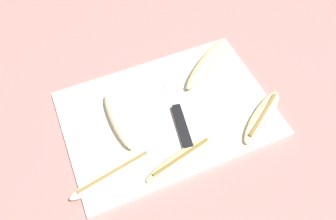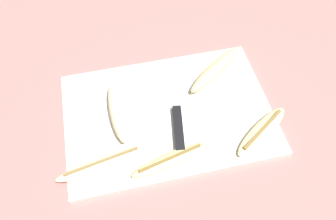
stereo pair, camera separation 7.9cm
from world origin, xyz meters
The scene contains 8 objects.
ground_plane centered at (0.00, 0.00, 0.00)m, with size 4.00×4.00×0.00m, color #B76B66.
cutting_board centered at (0.00, 0.00, 0.01)m, with size 0.50×0.34×0.01m.
knife centered at (0.02, -0.03, 0.02)m, with size 0.06×0.26×0.02m.
banana_ripe_center centered at (0.20, -0.11, 0.02)m, with size 0.17×0.13×0.02m.
banana_pale_long centered at (-0.12, 0.01, 0.03)m, with size 0.05×0.17×0.04m.
banana_cream_curved centered at (-0.17, -0.10, 0.02)m, with size 0.21×0.07×0.02m.
banana_golden_short centered at (0.15, 0.09, 0.03)m, with size 0.18×0.15×0.03m.
banana_spotted_left centered at (-0.02, -0.13, 0.02)m, with size 0.19×0.08×0.02m.
Camera 1 is at (-0.17, -0.40, 0.68)m, focal length 35.00 mm.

